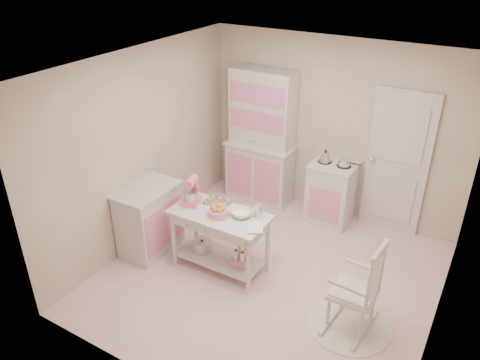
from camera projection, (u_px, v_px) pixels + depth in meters
name	position (u px, v px, depth m)	size (l,w,h in m)	color
room_shell	(274.00, 156.00, 5.04)	(3.84, 3.84, 2.62)	pink
door	(397.00, 163.00, 6.33)	(0.82, 0.05, 2.04)	silver
hutch	(261.00, 138.00, 7.05)	(1.06, 0.50, 2.08)	silver
stove	(331.00, 192.00, 6.75)	(0.62, 0.57, 0.92)	silver
base_cabinet	(150.00, 219.00, 6.11)	(0.54, 0.84, 0.92)	silver
lace_rug	(349.00, 324.00, 5.09)	(0.92, 0.92, 0.01)	white
rocking_chair	(354.00, 285.00, 4.83)	(0.48, 0.72, 1.10)	silver
work_table	(220.00, 241.00, 5.79)	(1.20, 0.60, 0.80)	silver
stand_mixer	(191.00, 192.00, 5.72)	(0.20, 0.28, 0.34)	#E96281
cookie_tray	(217.00, 203.00, 5.80)	(0.34, 0.24, 0.02)	silver
bread_basket	(219.00, 212.00, 5.53)	(0.25, 0.25, 0.09)	pink
mixing_bowl	(242.00, 213.00, 5.52)	(0.25, 0.25, 0.08)	white
metal_pitcher	(258.00, 211.00, 5.48)	(0.10, 0.10, 0.17)	silver
recipe_book	(247.00, 228.00, 5.30)	(0.18, 0.24, 0.02)	white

